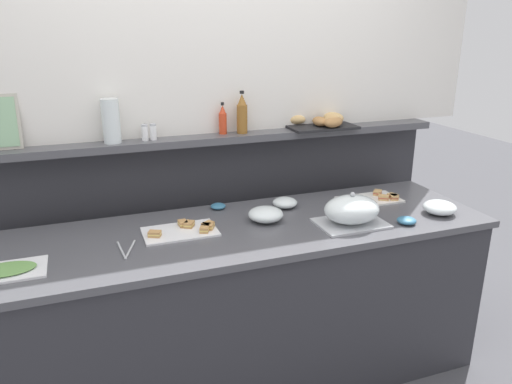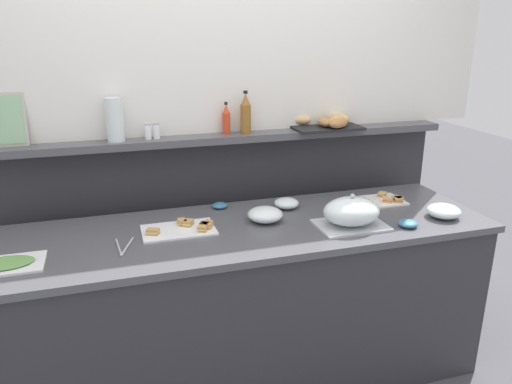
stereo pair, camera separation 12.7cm
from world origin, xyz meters
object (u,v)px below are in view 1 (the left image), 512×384
(serving_tongs, at_px, (126,250))
(serving_cloche, at_px, (352,211))
(sandwich_platter_side, at_px, (184,230))
(bread_basket, at_px, (323,122))
(water_carafe, at_px, (111,121))
(vinegar_bottle_amber, at_px, (242,115))
(salt_shaker, at_px, (145,132))
(condiment_bowl_cream, at_px, (218,206))
(sandwich_platter_rear, at_px, (374,199))
(glass_bowl_medium, at_px, (266,215))
(glass_bowl_small, at_px, (440,208))
(glass_bowl_large, at_px, (285,203))
(pepper_shaker, at_px, (153,132))
(hot_sauce_bottle, at_px, (223,120))
(cold_cuts_platter, at_px, (5,271))
(condiment_bowl_dark, at_px, (407,220))

(serving_tongs, bearing_deg, serving_cloche, -3.54)
(sandwich_platter_side, xyz_separation_m, bread_basket, (0.95, 0.41, 0.39))
(water_carafe, bearing_deg, vinegar_bottle_amber, 0.31)
(serving_tongs, bearing_deg, salt_shaker, 71.12)
(serving_cloche, relative_size, serving_tongs, 1.82)
(water_carafe, bearing_deg, condiment_bowl_cream, -18.72)
(salt_shaker, height_order, bread_basket, salt_shaker)
(serving_tongs, height_order, salt_shaker, salt_shaker)
(sandwich_platter_rear, height_order, salt_shaker, salt_shaker)
(serving_cloche, xyz_separation_m, vinegar_bottle_amber, (-0.36, 0.62, 0.40))
(vinegar_bottle_amber, bearing_deg, sandwich_platter_rear, -27.36)
(sandwich_platter_rear, xyz_separation_m, glass_bowl_medium, (-0.69, -0.08, 0.02))
(vinegar_bottle_amber, bearing_deg, glass_bowl_small, -36.46)
(glass_bowl_small, distance_m, bread_basket, 0.82)
(serving_cloche, bearing_deg, glass_bowl_large, 121.87)
(glass_bowl_small, height_order, salt_shaker, salt_shaker)
(serving_tongs, distance_m, pepper_shaker, 0.72)
(sandwich_platter_rear, height_order, hot_sauce_bottle, hot_sauce_bottle)
(glass_bowl_small, xyz_separation_m, hot_sauce_bottle, (-0.98, 0.67, 0.41))
(glass_bowl_large, height_order, salt_shaker, salt_shaker)
(cold_cuts_platter, relative_size, water_carafe, 1.39)
(sandwich_platter_rear, xyz_separation_m, condiment_bowl_cream, (-0.87, 0.17, 0.00))
(salt_shaker, bearing_deg, bread_basket, -0.70)
(cold_cuts_platter, xyz_separation_m, condiment_bowl_dark, (1.83, -0.11, 0.01))
(glass_bowl_small, relative_size, water_carafe, 0.76)
(glass_bowl_medium, bearing_deg, serving_cloche, -26.52)
(sandwich_platter_rear, bearing_deg, salt_shaker, 164.18)
(sandwich_platter_rear, xyz_separation_m, glass_bowl_large, (-0.52, 0.07, 0.01))
(serving_cloche, height_order, condiment_bowl_dark, serving_cloche)
(salt_shaker, bearing_deg, sandwich_platter_rear, -15.82)
(salt_shaker, height_order, pepper_shaker, same)
(sandwich_platter_rear, relative_size, serving_cloche, 1.01)
(serving_tongs, bearing_deg, vinegar_bottle_amber, 37.18)
(glass_bowl_small, bearing_deg, bread_basket, 120.76)
(sandwich_platter_side, distance_m, water_carafe, 0.69)
(water_carafe, bearing_deg, cold_cuts_platter, -130.24)
(condiment_bowl_cream, height_order, salt_shaker, salt_shaker)
(glass_bowl_small, bearing_deg, hot_sauce_bottle, 145.89)
(cold_cuts_platter, bearing_deg, water_carafe, 49.76)
(sandwich_platter_rear, bearing_deg, condiment_bowl_dark, -96.75)
(serving_cloche, height_order, bread_basket, bread_basket)
(glass_bowl_medium, distance_m, pepper_shaker, 0.74)
(glass_bowl_small, bearing_deg, vinegar_bottle_amber, 143.54)
(cold_cuts_platter, xyz_separation_m, hot_sauce_bottle, (1.10, 0.61, 0.44))
(serving_tongs, relative_size, hot_sauce_bottle, 1.06)
(sandwich_platter_rear, relative_size, cold_cuts_platter, 1.09)
(pepper_shaker, bearing_deg, sandwich_platter_side, -83.05)
(sandwich_platter_rear, bearing_deg, glass_bowl_medium, -173.27)
(glass_bowl_medium, bearing_deg, vinegar_bottle_amber, 87.12)
(glass_bowl_small, bearing_deg, condiment_bowl_cream, 156.30)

